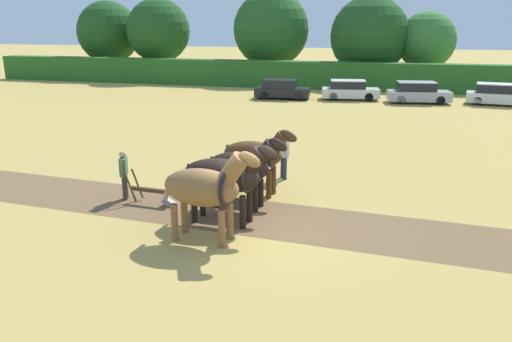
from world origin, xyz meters
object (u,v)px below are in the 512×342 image
draft_horse_lead_left (205,187)px  draft_horse_trail_right (256,155)px  parked_car_left (350,90)px  parked_car_center (497,95)px  plow (156,195)px  tree_center_left (271,29)px  parked_car_center_left (418,93)px  tree_left (158,31)px  tree_center (369,36)px  tree_center_right (427,41)px  parked_car_far_left (282,90)px  church_spire (363,10)px  draft_horse_lead_right (225,176)px  draft_horse_trail_left (242,167)px  farmer_beside_team (284,152)px  farmer_at_plow (124,172)px  tree_far_left (108,32)px

draft_horse_lead_left → draft_horse_trail_right: bearing=90.1°
parked_car_left → parked_car_center: (10.35, 0.18, 0.01)m
draft_horse_lead_left → plow: bearing=143.2°
tree_center_left → parked_car_center_left: tree_center_left is taller
parked_car_center_left → parked_car_center: size_ratio=1.07×
tree_left → tree_center: 21.35m
tree_center_right → parked_car_far_left: tree_center_right is taller
church_spire → parked_car_center_left: size_ratio=3.10×
church_spire → draft_horse_trail_right: bearing=-88.6°
tree_center → draft_horse_lead_right: 36.86m
draft_horse_trail_left → plow: bearing=-166.0°
tree_center → tree_left: bearing=-177.9°
tree_center_left → parked_car_center: (19.52, -11.07, -4.37)m
tree_center_right → church_spire: bearing=109.7°
draft_horse_trail_right → tree_center_right: bearing=82.5°
draft_horse_lead_right → parked_car_center: draft_horse_lead_right is taller
draft_horse_lead_right → farmer_beside_team: (0.62, 4.63, -0.36)m
tree_center_right → farmer_beside_team: bearing=-100.0°
parked_car_center → draft_horse_trail_right: bearing=-107.6°
farmer_beside_team → tree_center_left: bearing=68.4°
draft_horse_lead_left → church_spire: bearing=93.9°
tree_left → plow: bearing=-63.5°
tree_left → farmer_at_plow: tree_left is taller
farmer_beside_team → parked_car_far_left: size_ratio=0.40×
tree_center_left → parked_car_left: size_ratio=1.96×
church_spire → parked_car_center_left: 34.08m
tree_far_left → farmer_at_plow: (23.06, -36.33, -3.84)m
tree_left → tree_center_left: 11.74m
tree_center → parked_car_center: size_ratio=1.89×
church_spire → draft_horse_trail_left: (1.28, -57.08, -6.23)m
draft_horse_trail_right → farmer_beside_team: (0.49, 1.99, -0.33)m
draft_horse_trail_left → draft_horse_trail_right: draft_horse_trail_left is taller
tree_center_left → farmer_beside_team: tree_center_left is taller
tree_center_right → draft_horse_trail_left: 36.60m
tree_left → tree_center_right: size_ratio=1.22×
church_spire → plow: bearing=-91.4°
tree_left → tree_center: tree_left is taller
church_spire → draft_horse_trail_left: size_ratio=5.35×
draft_horse_lead_right → farmer_at_plow: 3.95m
draft_horse_lead_right → draft_horse_trail_left: bearing=89.8°
farmer_beside_team → parked_car_left: bearing=52.6°
tree_left → draft_horse_lead_left: 42.45m
farmer_beside_team → draft_horse_lead_left: bearing=-133.5°
tree_center_right → tree_center: bearing=-173.9°
draft_horse_lead_right → tree_center: bearing=90.8°
church_spire → parked_car_center_left: church_spire is taller
tree_far_left → draft_horse_lead_left: 47.12m
tree_center_left → plow: (5.85, -36.59, -4.78)m
tree_center_left → plow: tree_center_left is taller
parked_car_left → tree_far_left: bearing=148.2°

